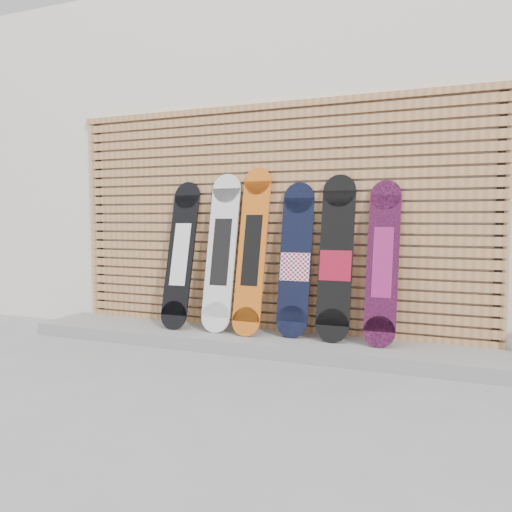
% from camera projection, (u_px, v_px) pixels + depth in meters
% --- Properties ---
extents(ground, '(80.00, 80.00, 0.00)m').
position_uv_depth(ground, '(244.00, 370.00, 3.95)').
color(ground, gray).
rests_on(ground, ground).
extents(building, '(12.00, 5.00, 3.60)m').
position_uv_depth(building, '(376.00, 175.00, 6.88)').
color(building, silver).
rests_on(building, ground).
extents(concrete_step, '(4.60, 0.70, 0.12)m').
position_uv_depth(concrete_step, '(257.00, 341.00, 4.64)').
color(concrete_step, gray).
rests_on(concrete_step, ground).
extents(slat_wall, '(4.26, 0.08, 2.29)m').
position_uv_depth(slat_wall, '(268.00, 218.00, 4.82)').
color(slat_wall, '#AE7648').
rests_on(slat_wall, ground).
extents(snowboard_0, '(0.28, 0.38, 1.45)m').
position_uv_depth(snowboard_0, '(181.00, 254.00, 4.96)').
color(snowboard_0, black).
rests_on(snowboard_0, concrete_step).
extents(snowboard_1, '(0.29, 0.35, 1.52)m').
position_uv_depth(snowboard_1, '(221.00, 252.00, 4.81)').
color(snowboard_1, silver).
rests_on(snowboard_1, concrete_step).
extents(snowboard_2, '(0.27, 0.38, 1.57)m').
position_uv_depth(snowboard_2, '(252.00, 250.00, 4.67)').
color(snowboard_2, '#CE5E16').
rests_on(snowboard_2, concrete_step).
extents(snowboard_3, '(0.30, 0.28, 1.42)m').
position_uv_depth(snowboard_3, '(295.00, 260.00, 4.57)').
color(snowboard_3, black).
rests_on(snowboard_3, concrete_step).
extents(snowboard_4, '(0.30, 0.32, 1.48)m').
position_uv_depth(snowboard_4, '(336.00, 258.00, 4.41)').
color(snowboard_4, black).
rests_on(snowboard_4, concrete_step).
extents(snowboard_5, '(0.27, 0.34, 1.42)m').
position_uv_depth(snowboard_5, '(383.00, 262.00, 4.26)').
color(snowboard_5, black).
rests_on(snowboard_5, concrete_step).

